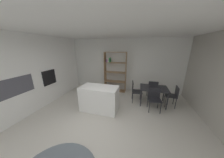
{
  "coord_description": "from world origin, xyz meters",
  "views": [
    {
      "loc": [
        1.09,
        -2.67,
        2.3
      ],
      "look_at": [
        0.17,
        0.68,
        1.24
      ],
      "focal_mm": 16.39,
      "sensor_mm": 36.0,
      "label": 1
    }
  ],
  "objects_px": {
    "dining_chair_island_side": "(135,90)",
    "dining_chair_near": "(154,97)",
    "dining_table": "(154,89)",
    "open_bookshelf": "(114,73)",
    "kitchen_island": "(99,98)",
    "dining_chair_far": "(152,88)",
    "built_in_oven": "(49,77)",
    "dining_chair_window_side": "(173,94)"
  },
  "relations": [
    {
      "from": "open_bookshelf",
      "to": "dining_table",
      "type": "relative_size",
      "value": 1.94
    },
    {
      "from": "kitchen_island",
      "to": "dining_chair_far",
      "type": "distance_m",
      "value": 2.48
    },
    {
      "from": "built_in_oven",
      "to": "dining_chair_far",
      "type": "bearing_deg",
      "value": 18.14
    },
    {
      "from": "kitchen_island",
      "to": "dining_chair_window_side",
      "type": "height_order",
      "value": "kitchen_island"
    },
    {
      "from": "kitchen_island",
      "to": "dining_chair_window_side",
      "type": "relative_size",
      "value": 1.62
    },
    {
      "from": "dining_chair_island_side",
      "to": "dining_chair_near",
      "type": "xyz_separation_m",
      "value": [
        0.75,
        -0.43,
        -0.04
      ]
    },
    {
      "from": "built_in_oven",
      "to": "dining_chair_window_side",
      "type": "relative_size",
      "value": 0.7
    },
    {
      "from": "dining_chair_island_side",
      "to": "dining_chair_near",
      "type": "bearing_deg",
      "value": -126.88
    },
    {
      "from": "open_bookshelf",
      "to": "dining_chair_far",
      "type": "height_order",
      "value": "open_bookshelf"
    },
    {
      "from": "kitchen_island",
      "to": "dining_chair_island_side",
      "type": "height_order",
      "value": "kitchen_island"
    },
    {
      "from": "dining_chair_near",
      "to": "built_in_oven",
      "type": "bearing_deg",
      "value": -178.63
    },
    {
      "from": "dining_chair_island_side",
      "to": "dining_table",
      "type": "bearing_deg",
      "value": -96.12
    },
    {
      "from": "dining_table",
      "to": "dining_chair_near",
      "type": "xyz_separation_m",
      "value": [
        -0.01,
        -0.44,
        -0.14
      ]
    },
    {
      "from": "dining_table",
      "to": "dining_chair_near",
      "type": "bearing_deg",
      "value": -91.16
    },
    {
      "from": "built_in_oven",
      "to": "dining_chair_window_side",
      "type": "bearing_deg",
      "value": 10.81
    },
    {
      "from": "open_bookshelf",
      "to": "dining_chair_window_side",
      "type": "xyz_separation_m",
      "value": [
        2.7,
        -0.96,
        -0.47
      ]
    },
    {
      "from": "dining_chair_island_side",
      "to": "dining_chair_window_side",
      "type": "xyz_separation_m",
      "value": [
        1.51,
        0.0,
        -0.03
      ]
    },
    {
      "from": "kitchen_island",
      "to": "dining_chair_far",
      "type": "height_order",
      "value": "kitchen_island"
    },
    {
      "from": "dining_chair_island_side",
      "to": "dining_chair_window_side",
      "type": "distance_m",
      "value": 1.51
    },
    {
      "from": "kitchen_island",
      "to": "open_bookshelf",
      "type": "distance_m",
      "value": 2.04
    },
    {
      "from": "kitchen_island",
      "to": "dining_chair_near",
      "type": "bearing_deg",
      "value": 15.84
    },
    {
      "from": "dining_chair_far",
      "to": "dining_chair_window_side",
      "type": "height_order",
      "value": "dining_chair_far"
    },
    {
      "from": "open_bookshelf",
      "to": "kitchen_island",
      "type": "bearing_deg",
      "value": -91.65
    },
    {
      "from": "dining_chair_window_side",
      "to": "dining_chair_far",
      "type": "bearing_deg",
      "value": -116.33
    },
    {
      "from": "dining_chair_island_side",
      "to": "kitchen_island",
      "type": "bearing_deg",
      "value": 121.56
    },
    {
      "from": "dining_chair_far",
      "to": "dining_chair_near",
      "type": "distance_m",
      "value": 0.88
    },
    {
      "from": "dining_table",
      "to": "dining_chair_island_side",
      "type": "bearing_deg",
      "value": -179.13
    },
    {
      "from": "dining_table",
      "to": "dining_chair_far",
      "type": "relative_size",
      "value": 1.22
    },
    {
      "from": "open_bookshelf",
      "to": "dining_chair_near",
      "type": "height_order",
      "value": "open_bookshelf"
    },
    {
      "from": "dining_chair_island_side",
      "to": "dining_chair_far",
      "type": "height_order",
      "value": "dining_chair_island_side"
    },
    {
      "from": "kitchen_island",
      "to": "built_in_oven",
      "type": "bearing_deg",
      "value": 178.88
    },
    {
      "from": "built_in_oven",
      "to": "dining_chair_window_side",
      "type": "height_order",
      "value": "built_in_oven"
    },
    {
      "from": "dining_chair_far",
      "to": "dining_chair_near",
      "type": "relative_size",
      "value": 1.05
    },
    {
      "from": "kitchen_island",
      "to": "dining_chair_far",
      "type": "relative_size",
      "value": 1.56
    },
    {
      "from": "kitchen_island",
      "to": "dining_table",
      "type": "relative_size",
      "value": 1.27
    },
    {
      "from": "built_in_oven",
      "to": "dining_chair_window_side",
      "type": "distance_m",
      "value": 5.14
    },
    {
      "from": "open_bookshelf",
      "to": "dining_chair_island_side",
      "type": "height_order",
      "value": "open_bookshelf"
    },
    {
      "from": "open_bookshelf",
      "to": "dining_chair_window_side",
      "type": "bearing_deg",
      "value": -19.65
    },
    {
      "from": "kitchen_island",
      "to": "open_bookshelf",
      "type": "height_order",
      "value": "open_bookshelf"
    },
    {
      "from": "built_in_oven",
      "to": "dining_table",
      "type": "distance_m",
      "value": 4.4
    },
    {
      "from": "kitchen_island",
      "to": "dining_chair_far",
      "type": "bearing_deg",
      "value": 35.63
    },
    {
      "from": "kitchen_island",
      "to": "dining_chair_near",
      "type": "xyz_separation_m",
      "value": [
        2.0,
        0.57,
        0.05
      ]
    }
  ]
}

